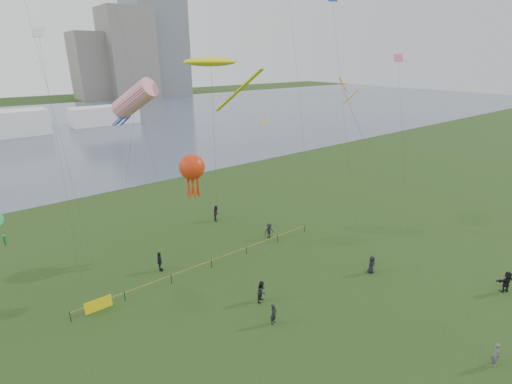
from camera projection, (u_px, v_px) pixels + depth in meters
ground_plane at (346, 342)px, 25.17m from camera, size 400.00×400.00×0.00m
lake at (50, 129)px, 99.23m from camera, size 400.00×120.00×0.08m
building_mid at (128, 54)px, 165.12m from camera, size 20.00×20.00×38.00m
building_low at (93, 66)px, 163.22m from camera, size 16.00×18.00×28.00m
pavilion_right at (105, 115)px, 104.96m from camera, size 18.00×7.00×5.00m
fence at (147, 286)px, 30.35m from camera, size 24.07×0.07×1.05m
kite_flyer at (496, 354)px, 23.08m from camera, size 0.70×0.69×1.64m
spectator_a at (262, 291)px, 29.13m from camera, size 1.09×1.01×1.81m
spectator_b at (269, 231)px, 39.32m from camera, size 1.19×0.82×1.69m
spectator_c at (160, 262)px, 33.27m from camera, size 0.72×1.18×1.87m
spectator_d at (371, 264)px, 33.03m from camera, size 0.82×0.55×1.64m
spectator_e at (506, 282)px, 30.32m from camera, size 1.78×1.19×1.84m
spectator_f at (274, 314)px, 26.68m from camera, size 0.69×0.58×1.62m
spectator_g at (216, 213)px, 43.55m from camera, size 1.11×1.14×1.85m
kite_stingray at (211, 62)px, 34.11m from camera, size 6.83×10.14×18.22m
kite_windsock at (135, 99)px, 32.99m from camera, size 7.43×7.90×16.61m
kite_octopus at (192, 168)px, 34.06m from camera, size 5.73×7.91×9.91m
kite_delta at (348, 98)px, 29.80m from camera, size 2.28×12.77×16.74m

